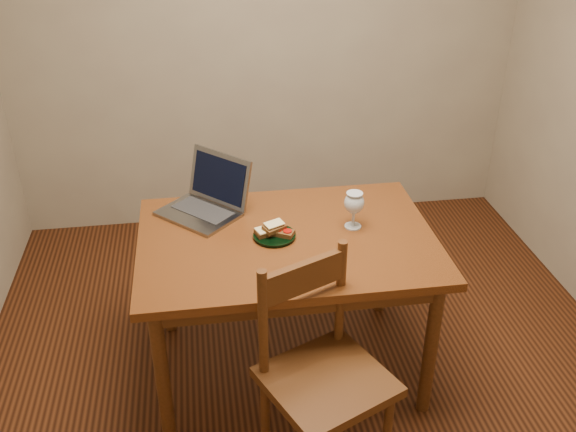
{
  "coord_description": "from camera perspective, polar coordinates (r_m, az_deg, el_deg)",
  "views": [
    {
      "loc": [
        -0.45,
        -2.31,
        2.21
      ],
      "look_at": [
        -0.08,
        0.15,
        0.8
      ],
      "focal_mm": 40.0,
      "sensor_mm": 36.0,
      "label": 1
    }
  ],
  "objects": [
    {
      "name": "floor",
      "position": [
        3.23,
        1.81,
        -13.77
      ],
      "size": [
        3.2,
        3.2,
        0.02
      ],
      "primitive_type": "cube",
      "color": "black",
      "rests_on": "ground"
    },
    {
      "name": "plate",
      "position": [
        2.81,
        -1.21,
        -1.78
      ],
      "size": [
        0.19,
        0.19,
        0.02
      ],
      "primitive_type": "cylinder",
      "color": "black",
      "rests_on": "table"
    },
    {
      "name": "back_wall",
      "position": [
        4.05,
        -2.06,
        16.61
      ],
      "size": [
        3.2,
        0.02,
        2.6
      ],
      "primitive_type": "cube",
      "color": "gray",
      "rests_on": "floor"
    },
    {
      "name": "milk_glass",
      "position": [
        2.86,
        5.87,
        0.54
      ],
      "size": [
        0.09,
        0.09,
        0.17
      ],
      "primitive_type": null,
      "color": "white",
      "rests_on": "table"
    },
    {
      "name": "sandwich_top",
      "position": [
        2.79,
        -1.23,
        -0.95
      ],
      "size": [
        0.11,
        0.1,
        0.03
      ],
      "primitive_type": null,
      "rotation": [
        0.0,
        0.0,
        0.52
      ],
      "color": "#381E0C",
      "rests_on": "plate"
    },
    {
      "name": "chair",
      "position": [
        2.5,
        3.17,
        -13.19
      ],
      "size": [
        0.57,
        0.56,
        0.47
      ],
      "rotation": [
        0.0,
        0.0,
        0.43
      ],
      "color": "#3E230D",
      "rests_on": "floor"
    },
    {
      "name": "sandwich_tomato",
      "position": [
        2.79,
        -0.46,
        -1.42
      ],
      "size": [
        0.11,
        0.1,
        0.03
      ],
      "primitive_type": null,
      "rotation": [
        0.0,
        0.0,
        -0.51
      ],
      "color": "#381E0C",
      "rests_on": "plate"
    },
    {
      "name": "laptop",
      "position": [
        3.02,
        -7.1,
        1.69
      ],
      "size": [
        0.47,
        0.47,
        0.25
      ],
      "rotation": [
        0.0,
        0.0,
        -0.79
      ],
      "color": "slate",
      "rests_on": "table"
    },
    {
      "name": "table",
      "position": [
        2.86,
        -0.08,
        -3.36
      ],
      "size": [
        1.3,
        0.9,
        0.74
      ],
      "color": "#43210B",
      "rests_on": "floor"
    },
    {
      "name": "sandwich_cheese",
      "position": [
        2.8,
        -1.87,
        -1.32
      ],
      "size": [
        0.12,
        0.09,
        0.03
      ],
      "primitive_type": null,
      "rotation": [
        0.0,
        0.0,
        0.3
      ],
      "color": "#381E0C",
      "rests_on": "plate"
    }
  ]
}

